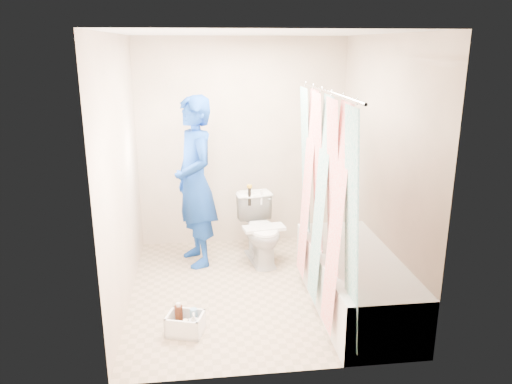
{
  "coord_description": "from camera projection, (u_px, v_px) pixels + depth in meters",
  "views": [
    {
      "loc": [
        -0.54,
        -4.38,
        2.31
      ],
      "look_at": [
        0.06,
        0.46,
        0.86
      ],
      "focal_mm": 35.0,
      "sensor_mm": 36.0,
      "label": 1
    }
  ],
  "objects": [
    {
      "name": "tank_internals",
      "position": [
        253.0,
        195.0,
        5.52
      ],
      "size": [
        0.18,
        0.06,
        0.24
      ],
      "color": "black",
      "rests_on": "toilet"
    },
    {
      "name": "floor",
      "position": [
        256.0,
        290.0,
        4.89
      ],
      "size": [
        2.6,
        2.6,
        0.0
      ],
      "primitive_type": "plane",
      "color": "tan",
      "rests_on": "ground"
    },
    {
      "name": "wall_back",
      "position": [
        242.0,
        144.0,
        5.78
      ],
      "size": [
        2.4,
        0.02,
        2.4
      ],
      "primitive_type": "cube",
      "color": "beige",
      "rests_on": "ground"
    },
    {
      "name": "plumber",
      "position": [
        195.0,
        182.0,
        5.27
      ],
      "size": [
        0.62,
        0.77,
        1.82
      ],
      "primitive_type": "imported",
      "rotation": [
        0.0,
        0.0,
        -1.25
      ],
      "color": "#101DA0",
      "rests_on": "ground"
    },
    {
      "name": "curtain_rod",
      "position": [
        327.0,
        91.0,
        3.99
      ],
      "size": [
        0.02,
        1.9,
        0.02
      ],
      "primitive_type": "cylinder",
      "rotation": [
        1.57,
        0.0,
        0.0
      ],
      "color": "silver",
      "rests_on": "wall_back"
    },
    {
      "name": "wall_front",
      "position": [
        279.0,
        218.0,
        3.31
      ],
      "size": [
        2.4,
        0.02,
        2.4
      ],
      "primitive_type": "cube",
      "color": "beige",
      "rests_on": "ground"
    },
    {
      "name": "wall_right",
      "position": [
        382.0,
        167.0,
        4.69
      ],
      "size": [
        0.02,
        2.6,
        2.4
      ],
      "primitive_type": "cube",
      "color": "beige",
      "rests_on": "ground"
    },
    {
      "name": "ceiling",
      "position": [
        256.0,
        33.0,
        4.2
      ],
      "size": [
        2.4,
        2.6,
        0.02
      ],
      "primitive_type": "cube",
      "color": "silver",
      "rests_on": "wall_back"
    },
    {
      "name": "cleaning_caddy",
      "position": [
        186.0,
        324.0,
        4.13
      ],
      "size": [
        0.35,
        0.31,
        0.22
      ],
      "rotation": [
        0.0,
        0.0,
        -0.3
      ],
      "color": "white",
      "rests_on": "ground"
    },
    {
      "name": "shower_curtain",
      "position": [
        322.0,
        202.0,
        4.25
      ],
      "size": [
        0.06,
        1.75,
        1.8
      ],
      "primitive_type": "cube",
      "color": "white",
      "rests_on": "curtain_rod"
    },
    {
      "name": "bathtub",
      "position": [
        355.0,
        279.0,
        4.51
      ],
      "size": [
        0.7,
        1.75,
        0.5
      ],
      "color": "white",
      "rests_on": "ground"
    },
    {
      "name": "wall_left",
      "position": [
        121.0,
        175.0,
        4.4
      ],
      "size": [
        0.02,
        2.6,
        2.4
      ],
      "primitive_type": "cube",
      "color": "beige",
      "rests_on": "ground"
    },
    {
      "name": "toilet",
      "position": [
        261.0,
        230.0,
        5.45
      ],
      "size": [
        0.5,
        0.76,
        0.72
      ],
      "primitive_type": "imported",
      "rotation": [
        0.0,
        0.0,
        0.15
      ],
      "color": "silver",
      "rests_on": "ground"
    },
    {
      "name": "tank_lid",
      "position": [
        264.0,
        228.0,
        5.33
      ],
      "size": [
        0.47,
        0.26,
        0.03
      ],
      "primitive_type": "cube",
      "rotation": [
        0.0,
        0.0,
        0.15
      ],
      "color": "silver",
      "rests_on": "toilet"
    }
  ]
}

